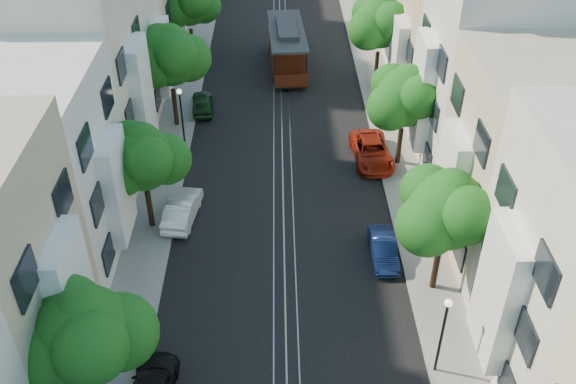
{
  "coord_description": "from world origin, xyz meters",
  "views": [
    {
      "loc": [
        -0.24,
        -13.44,
        22.26
      ],
      "look_at": [
        0.24,
        14.06,
        2.2
      ],
      "focal_mm": 40.0,
      "sensor_mm": 36.0,
      "label": 1
    }
  ],
  "objects_px": {
    "tree_e_b": "(447,212)",
    "tree_e_d": "(381,23)",
    "parked_car_w_far": "(203,103)",
    "parked_car_e_far": "(372,151)",
    "tree_e_c": "(406,98)",
    "tree_w_a": "(86,337)",
    "tree_w_b": "(143,160)",
    "tree_w_d": "(189,4)",
    "lamp_east": "(444,326)",
    "cable_car": "(287,45)",
    "parked_car_e_mid": "(384,249)",
    "tree_w_c": "(170,57)",
    "lamp_west": "(181,110)",
    "parked_car_w_mid": "(182,209)"
  },
  "relations": [
    {
      "from": "tree_e_b",
      "to": "tree_e_d",
      "type": "xyz_separation_m",
      "value": [
        0.0,
        22.0,
        0.13
      ]
    },
    {
      "from": "parked_car_w_far",
      "to": "parked_car_e_far",
      "type": "bearing_deg",
      "value": 143.24
    },
    {
      "from": "tree_e_c",
      "to": "tree_w_a",
      "type": "height_order",
      "value": "tree_w_a"
    },
    {
      "from": "tree_w_a",
      "to": "tree_w_b",
      "type": "relative_size",
      "value": 1.07
    },
    {
      "from": "tree_e_d",
      "to": "tree_w_d",
      "type": "height_order",
      "value": "tree_e_d"
    },
    {
      "from": "parked_car_e_far",
      "to": "tree_e_c",
      "type": "bearing_deg",
      "value": -17.38
    },
    {
      "from": "lamp_east",
      "to": "cable_car",
      "type": "bearing_deg",
      "value": 100.96
    },
    {
      "from": "parked_car_e_far",
      "to": "parked_car_w_far",
      "type": "relative_size",
      "value": 1.32
    },
    {
      "from": "tree_e_c",
      "to": "parked_car_e_mid",
      "type": "distance_m",
      "value": 9.85
    },
    {
      "from": "tree_e_b",
      "to": "cable_car",
      "type": "bearing_deg",
      "value": 105.15
    },
    {
      "from": "tree_e_b",
      "to": "tree_e_d",
      "type": "relative_size",
      "value": 0.98
    },
    {
      "from": "lamp_east",
      "to": "tree_e_b",
      "type": "bearing_deg",
      "value": 79.07
    },
    {
      "from": "tree_e_b",
      "to": "parked_car_w_far",
      "type": "distance_m",
      "value": 22.6
    },
    {
      "from": "tree_e_d",
      "to": "cable_car",
      "type": "distance_m",
      "value": 7.94
    },
    {
      "from": "tree_e_c",
      "to": "cable_car",
      "type": "height_order",
      "value": "tree_e_c"
    },
    {
      "from": "tree_w_a",
      "to": "tree_w_d",
      "type": "xyz_separation_m",
      "value": [
        -0.0,
        34.0,
        -0.13
      ]
    },
    {
      "from": "tree_w_a",
      "to": "tree_w_c",
      "type": "xyz_separation_m",
      "value": [
        0.0,
        23.0,
        0.34
      ]
    },
    {
      "from": "tree_w_b",
      "to": "tree_w_c",
      "type": "xyz_separation_m",
      "value": [
        0.0,
        11.0,
        0.67
      ]
    },
    {
      "from": "tree_w_a",
      "to": "tree_w_c",
      "type": "distance_m",
      "value": 23.0
    },
    {
      "from": "tree_w_b",
      "to": "parked_car_e_far",
      "type": "distance_m",
      "value": 14.74
    },
    {
      "from": "tree_w_d",
      "to": "parked_car_e_mid",
      "type": "xyz_separation_m",
      "value": [
        12.23,
        -24.72,
        -4.02
      ]
    },
    {
      "from": "parked_car_e_mid",
      "to": "parked_car_e_far",
      "type": "bearing_deg",
      "value": 86.02
    },
    {
      "from": "tree_e_b",
      "to": "tree_e_c",
      "type": "relative_size",
      "value": 1.03
    },
    {
      "from": "cable_car",
      "to": "parked_car_e_mid",
      "type": "relative_size",
      "value": 2.49
    },
    {
      "from": "tree_w_c",
      "to": "cable_car",
      "type": "distance_m",
      "value": 12.19
    },
    {
      "from": "lamp_west",
      "to": "tree_w_b",
      "type": "bearing_deg",
      "value": -95.97
    },
    {
      "from": "tree_w_b",
      "to": "cable_car",
      "type": "bearing_deg",
      "value": 69.07
    },
    {
      "from": "tree_e_d",
      "to": "parked_car_w_far",
      "type": "distance_m",
      "value": 14.09
    },
    {
      "from": "tree_w_c",
      "to": "cable_car",
      "type": "xyz_separation_m",
      "value": [
        7.64,
        8.98,
        -3.12
      ]
    },
    {
      "from": "tree_e_d",
      "to": "parked_car_e_mid",
      "type": "bearing_deg",
      "value": -96.29
    },
    {
      "from": "tree_e_c",
      "to": "tree_e_d",
      "type": "bearing_deg",
      "value": 90.0
    },
    {
      "from": "lamp_east",
      "to": "parked_car_e_far",
      "type": "height_order",
      "value": "lamp_east"
    },
    {
      "from": "tree_w_d",
      "to": "parked_car_e_far",
      "type": "distance_m",
      "value": 20.51
    },
    {
      "from": "tree_w_c",
      "to": "parked_car_e_far",
      "type": "xyz_separation_m",
      "value": [
        12.74,
        -4.58,
        -4.39
      ]
    },
    {
      "from": "parked_car_e_far",
      "to": "tree_e_b",
      "type": "bearing_deg",
      "value": -85.02
    },
    {
      "from": "parked_car_e_far",
      "to": "parked_car_w_mid",
      "type": "distance_m",
      "value": 12.57
    },
    {
      "from": "parked_car_w_mid",
      "to": "tree_w_d",
      "type": "bearing_deg",
      "value": -78.24
    },
    {
      "from": "lamp_east",
      "to": "lamp_west",
      "type": "bearing_deg",
      "value": 124.99
    },
    {
      "from": "tree_e_d",
      "to": "parked_car_e_mid",
      "type": "height_order",
      "value": "tree_e_d"
    },
    {
      "from": "tree_e_b",
      "to": "lamp_west",
      "type": "xyz_separation_m",
      "value": [
        -13.56,
        13.02,
        -1.89
      ]
    },
    {
      "from": "tree_w_b",
      "to": "parked_car_e_mid",
      "type": "relative_size",
      "value": 1.8
    },
    {
      "from": "tree_w_a",
      "to": "tree_w_d",
      "type": "distance_m",
      "value": 34.0
    },
    {
      "from": "tree_w_b",
      "to": "lamp_west",
      "type": "relative_size",
      "value": 1.51
    },
    {
      "from": "tree_w_b",
      "to": "tree_w_d",
      "type": "height_order",
      "value": "tree_w_d"
    },
    {
      "from": "cable_car",
      "to": "parked_car_w_far",
      "type": "xyz_separation_m",
      "value": [
        -6.1,
        -6.85,
        -1.32
      ]
    },
    {
      "from": "tree_w_a",
      "to": "parked_car_w_mid",
      "type": "bearing_deg",
      "value": 83.09
    },
    {
      "from": "parked_car_w_far",
      "to": "tree_e_d",
      "type": "bearing_deg",
      "value": -169.07
    },
    {
      "from": "lamp_west",
      "to": "parked_car_w_far",
      "type": "distance_m",
      "value": 5.6
    },
    {
      "from": "lamp_east",
      "to": "parked_car_e_mid",
      "type": "xyz_separation_m",
      "value": [
        -1.21,
        7.26,
        -2.27
      ]
    },
    {
      "from": "tree_w_c",
      "to": "parked_car_w_mid",
      "type": "xyz_separation_m",
      "value": [
        1.54,
        -10.3,
        -4.39
      ]
    }
  ]
}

